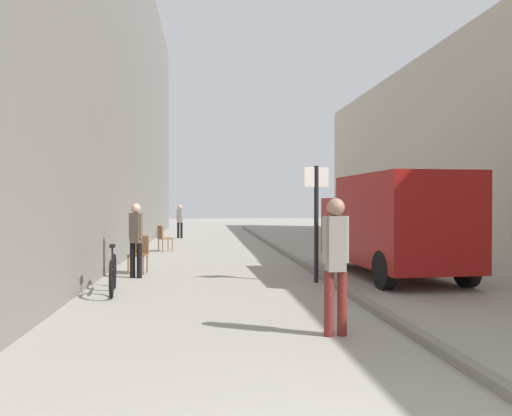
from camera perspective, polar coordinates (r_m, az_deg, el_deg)
name	(u,v)px	position (r m, az deg, el deg)	size (l,w,h in m)	color
ground_plane	(244,263)	(14.37, -1.37, -6.48)	(80.00, 80.00, 0.00)	gray
building_facade_left	(75,52)	(15.26, -20.46, 16.77)	(2.39, 40.00, 12.06)	slate
kerb_strip	(297,260)	(14.58, 4.87, -6.14)	(0.16, 40.00, 0.12)	slate
pedestrian_main_foreground	(180,219)	(24.53, -8.92, -1.27)	(0.32, 0.23, 1.67)	black
pedestrian_mid_block	(336,256)	(6.60, 9.31, -5.63)	(0.37, 0.24, 1.84)	maroon
pedestrian_far_crossing	(136,235)	(11.83, -13.91, -3.08)	(0.34, 0.26, 1.76)	black
delivery_van	(392,223)	(12.16, 15.69, -1.66)	(2.23, 5.03, 2.43)	maroon
street_sign_post	(316,213)	(10.89, 7.08, -0.61)	(0.59, 0.18, 2.60)	black
bicycle_leaning	(113,274)	(10.01, -16.44, -7.44)	(0.29, 1.76, 0.98)	black
cafe_chair_near_window	(139,251)	(12.66, -13.59, -4.98)	(0.50, 0.50, 0.94)	brown
cafe_chair_by_doorway	(163,236)	(18.02, -10.84, -3.30)	(0.59, 0.59, 0.94)	brown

